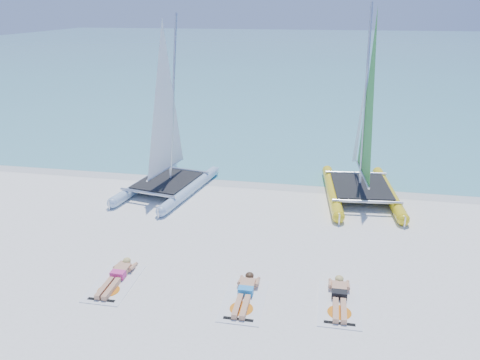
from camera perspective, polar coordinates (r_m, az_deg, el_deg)
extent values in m
plane|color=white|center=(13.77, 0.57, -8.54)|extent=(140.00, 140.00, 0.00)
cube|color=#74BFC2|center=(75.15, 9.27, 15.39)|extent=(140.00, 115.00, 0.01)
cube|color=silver|center=(18.70, 3.50, -0.38)|extent=(140.00, 1.40, 0.01)
cylinder|color=#A6BBDB|center=(18.60, -11.43, -0.27)|extent=(1.18, 4.36, 0.39)
cone|color=#A6BBDB|center=(20.53, -7.90, 1.98)|extent=(0.46, 0.62, 0.37)
cylinder|color=#A6BBDB|center=(17.67, -6.07, -1.09)|extent=(1.18, 4.36, 0.39)
cone|color=#A6BBDB|center=(19.70, -2.91, 1.34)|extent=(0.46, 0.62, 0.37)
cube|color=black|center=(18.04, -8.86, -0.01)|extent=(2.29, 2.70, 0.03)
cylinder|color=silver|center=(17.88, -8.15, 9.85)|extent=(0.30, 1.14, 6.01)
cylinder|color=yellow|center=(17.71, 11.18, -1.30)|extent=(0.83, 4.63, 0.41)
cone|color=yellow|center=(20.08, 10.52, 1.42)|extent=(0.44, 0.62, 0.39)
cylinder|color=yellow|center=(18.05, 17.69, -1.49)|extent=(0.83, 4.63, 0.41)
cone|color=yellow|center=(20.38, 16.30, 1.21)|extent=(0.44, 0.62, 0.39)
cube|color=black|center=(17.76, 14.53, -0.69)|extent=(2.21, 2.71, 0.03)
cylinder|color=silver|center=(17.70, 15.07, 9.90)|extent=(0.21, 1.22, 6.36)
cube|color=white|center=(12.70, -15.04, -12.04)|extent=(1.00, 1.85, 0.02)
cube|color=#DEAD74|center=(12.97, -14.28, -10.65)|extent=(0.36, 0.55, 0.17)
cube|color=#E33589|center=(12.81, -14.65, -11.08)|extent=(0.37, 0.22, 0.17)
cube|color=#DEAD74|center=(12.38, -15.80, -12.64)|extent=(0.31, 0.85, 0.13)
sphere|color=#DEAD74|center=(13.23, -13.64, -9.70)|extent=(0.21, 0.21, 0.21)
ellipsoid|color=tan|center=(13.22, -13.64, -9.53)|extent=(0.22, 0.24, 0.15)
cube|color=white|center=(11.67, 0.49, -14.45)|extent=(1.00, 1.85, 0.02)
cube|color=#DEAD74|center=(11.96, 0.86, -12.85)|extent=(0.36, 0.55, 0.17)
cube|color=#2991DF|center=(11.79, 0.69, -13.36)|extent=(0.37, 0.22, 0.17)
cube|color=#DEAD74|center=(11.33, 0.15, -15.20)|extent=(0.31, 0.85, 0.13)
sphere|color=#DEAD74|center=(12.24, 1.16, -11.75)|extent=(0.21, 0.21, 0.21)
ellipsoid|color=#372314|center=(12.23, 1.17, -11.57)|extent=(0.22, 0.24, 0.15)
cube|color=white|center=(11.79, 11.99, -14.57)|extent=(1.00, 1.85, 0.02)
cube|color=#DEAD74|center=(12.08, 12.01, -12.97)|extent=(0.36, 0.55, 0.17)
cube|color=black|center=(11.91, 12.02, -13.48)|extent=(0.37, 0.22, 0.17)
cube|color=#DEAD74|center=(11.44, 12.04, -15.32)|extent=(0.31, 0.85, 0.13)
sphere|color=#DEAD74|center=(12.37, 12.00, -11.87)|extent=(0.21, 0.21, 0.21)
ellipsoid|color=tan|center=(12.36, 12.01, -11.69)|extent=(0.22, 0.24, 0.15)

